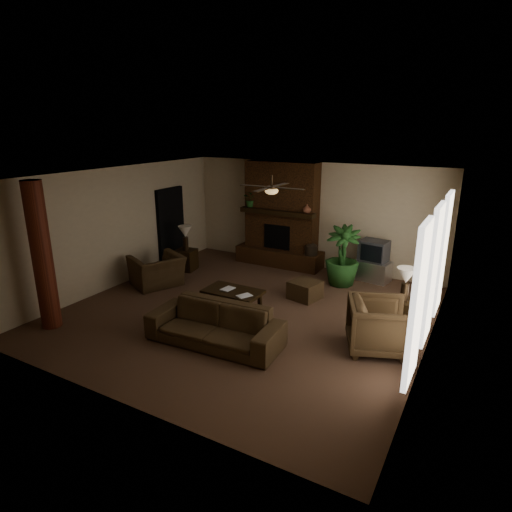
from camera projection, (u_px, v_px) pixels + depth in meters
The scene contains 23 objects.
room_shell at pixel (246, 247), 8.55m from camera, with size 7.00×7.00×7.00m.
fireplace at pixel (281, 223), 11.68m from camera, with size 2.40×0.70×2.80m.
windows at pixel (432, 275), 7.13m from camera, with size 0.08×3.65×2.35m.
log_column at pixel (42, 257), 7.92m from camera, with size 0.36×0.36×2.80m, color maroon.
doorway at pixel (171, 227), 11.76m from camera, with size 0.10×1.00×2.10m, color black.
ceiling_fan at pixel (272, 189), 8.28m from camera, with size 1.35×1.35×0.37m.
sofa at pixel (215, 319), 7.54m from camera, with size 2.40×0.70×0.94m, color #43311D.
armchair_left at pixel (157, 266), 10.27m from camera, with size 1.13×0.74×0.99m, color #43311D.
armchair_right at pixel (379, 323), 7.30m from camera, with size 0.97×0.91×1.00m, color #43311D.
coffee_table at pixel (233, 293), 8.95m from camera, with size 1.20×0.70×0.43m.
ottoman at pixel (305, 290), 9.58m from camera, with size 0.60×0.60×0.40m, color #43311D.
tv_stand at pixel (372, 270), 10.69m from camera, with size 0.85×0.50×0.50m, color silver.
tv at pixel (374, 251), 10.53m from camera, with size 0.71×0.61×0.52m.
floor_vase at pixel (311, 255), 11.30m from camera, with size 0.34×0.34×0.77m.
floor_plant at pixel (341, 268), 10.36m from camera, with size 0.81×1.44×0.81m, color #255220.
side_table_left at pixel (186, 260), 11.46m from camera, with size 0.50×0.50×0.55m, color black.
lamp_left at pixel (185, 233), 11.23m from camera, with size 0.44×0.44×0.65m.
side_table_right at pixel (404, 314), 8.20m from camera, with size 0.50×0.50×0.55m, color black.
lamp_right at pixel (406, 278), 7.98m from camera, with size 0.42×0.42×0.65m.
mantel_plant at pixel (251, 201), 11.74m from camera, with size 0.38×0.42×0.33m, color #255220.
mantel_vase at pixel (307, 209), 10.95m from camera, with size 0.22×0.23×0.22m, color brown.
book_a at pixel (224, 282), 8.99m from camera, with size 0.22×0.03×0.29m, color #999999.
book_b at pixel (241, 288), 8.66m from camera, with size 0.21×0.02×0.29m, color #999999.
Camera 1 is at (4.17, -7.09, 3.74)m, focal length 30.23 mm.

